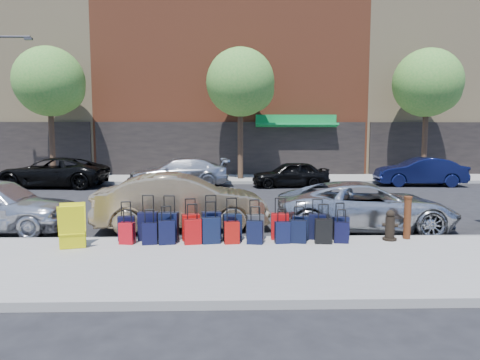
{
  "coord_description": "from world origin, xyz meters",
  "views": [
    {
      "loc": [
        -0.13,
        -14.63,
        2.6
      ],
      "look_at": [
        0.2,
        -1.5,
        1.22
      ],
      "focal_mm": 32.0,
      "sensor_mm": 36.0,
      "label": 1
    }
  ],
  "objects_px": {
    "suitcase_front_5": "(232,227)",
    "display_rack": "(72,227)",
    "tree_center": "(243,84)",
    "tree_right": "(430,85)",
    "bollard": "(407,217)",
    "car_far_3": "(420,172)",
    "fire_hydrant": "(390,226)",
    "car_near_2": "(366,206)",
    "car_far_1": "(179,172)",
    "tree_left": "(52,84)",
    "car_near_1": "(182,202)",
    "car_far_2": "(290,174)",
    "car_far_0": "(52,172)"
  },
  "relations": [
    {
      "from": "fire_hydrant",
      "to": "car_far_0",
      "type": "xyz_separation_m",
      "value": [
        -12.59,
        11.73,
        0.26
      ]
    },
    {
      "from": "tree_center",
      "to": "car_far_2",
      "type": "distance_m",
      "value": 6.02
    },
    {
      "from": "tree_left",
      "to": "car_far_1",
      "type": "bearing_deg",
      "value": -20.68
    },
    {
      "from": "tree_center",
      "to": "suitcase_front_5",
      "type": "bearing_deg",
      "value": -92.81
    },
    {
      "from": "fire_hydrant",
      "to": "car_far_3",
      "type": "relative_size",
      "value": 0.16
    },
    {
      "from": "suitcase_front_5",
      "to": "display_rack",
      "type": "bearing_deg",
      "value": 178.01
    },
    {
      "from": "suitcase_front_5",
      "to": "car_far_0",
      "type": "bearing_deg",
      "value": 115.71
    },
    {
      "from": "car_far_3",
      "to": "car_far_1",
      "type": "bearing_deg",
      "value": -84.56
    },
    {
      "from": "fire_hydrant",
      "to": "bollard",
      "type": "distance_m",
      "value": 0.51
    },
    {
      "from": "car_far_3",
      "to": "display_rack",
      "type": "bearing_deg",
      "value": -42.17
    },
    {
      "from": "suitcase_front_5",
      "to": "display_rack",
      "type": "height_order",
      "value": "suitcase_front_5"
    },
    {
      "from": "tree_left",
      "to": "tree_right",
      "type": "xyz_separation_m",
      "value": [
        21.0,
        0.0,
        0.0
      ]
    },
    {
      "from": "fire_hydrant",
      "to": "car_near_2",
      "type": "distance_m",
      "value": 1.75
    },
    {
      "from": "tree_left",
      "to": "bollard",
      "type": "bearing_deg",
      "value": -45.7
    },
    {
      "from": "tree_center",
      "to": "tree_left",
      "type": "bearing_deg",
      "value": 180.0
    },
    {
      "from": "bollard",
      "to": "car_near_2",
      "type": "distance_m",
      "value": 1.69
    },
    {
      "from": "tree_left",
      "to": "car_far_2",
      "type": "distance_m",
      "value": 13.94
    },
    {
      "from": "suitcase_front_5",
      "to": "display_rack",
      "type": "distance_m",
      "value": 3.53
    },
    {
      "from": "tree_right",
      "to": "car_near_1",
      "type": "height_order",
      "value": "tree_right"
    },
    {
      "from": "car_near_1",
      "to": "car_far_1",
      "type": "height_order",
      "value": "car_near_1"
    },
    {
      "from": "car_far_0",
      "to": "car_far_2",
      "type": "bearing_deg",
      "value": 92.92
    },
    {
      "from": "display_rack",
      "to": "car_far_1",
      "type": "height_order",
      "value": "car_far_1"
    },
    {
      "from": "tree_center",
      "to": "car_far_3",
      "type": "bearing_deg",
      "value": -15.68
    },
    {
      "from": "suitcase_front_5",
      "to": "car_far_3",
      "type": "height_order",
      "value": "car_far_3"
    },
    {
      "from": "tree_center",
      "to": "tree_right",
      "type": "bearing_deg",
      "value": 0.0
    },
    {
      "from": "tree_right",
      "to": "car_far_2",
      "type": "height_order",
      "value": "tree_right"
    },
    {
      "from": "display_rack",
      "to": "fire_hydrant",
      "type": "bearing_deg",
      "value": -11.38
    },
    {
      "from": "bollard",
      "to": "display_rack",
      "type": "height_order",
      "value": "bollard"
    },
    {
      "from": "bollard",
      "to": "car_far_0",
      "type": "height_order",
      "value": "car_far_0"
    },
    {
      "from": "car_far_1",
      "to": "car_far_3",
      "type": "relative_size",
      "value": 1.15
    },
    {
      "from": "tree_right",
      "to": "bollard",
      "type": "relative_size",
      "value": 7.15
    },
    {
      "from": "suitcase_front_5",
      "to": "car_far_3",
      "type": "relative_size",
      "value": 0.23
    },
    {
      "from": "tree_right",
      "to": "car_near_2",
      "type": "bearing_deg",
      "value": -120.75
    },
    {
      "from": "car_far_1",
      "to": "car_far_0",
      "type": "bearing_deg",
      "value": -95.98
    },
    {
      "from": "display_rack",
      "to": "suitcase_front_5",
      "type": "bearing_deg",
      "value": -5.93
    },
    {
      "from": "tree_right",
      "to": "car_far_0",
      "type": "xyz_separation_m",
      "value": [
        -20.11,
        -2.68,
        -4.67
      ]
    },
    {
      "from": "car_near_2",
      "to": "car_far_2",
      "type": "distance_m",
      "value": 9.8
    },
    {
      "from": "display_rack",
      "to": "car_near_2",
      "type": "bearing_deg",
      "value": 2.02
    },
    {
      "from": "display_rack",
      "to": "car_near_1",
      "type": "bearing_deg",
      "value": 34.29
    },
    {
      "from": "tree_left",
      "to": "car_far_1",
      "type": "height_order",
      "value": "tree_left"
    },
    {
      "from": "car_far_3",
      "to": "tree_left",
      "type": "bearing_deg",
      "value": -92.8
    },
    {
      "from": "display_rack",
      "to": "car_far_3",
      "type": "distance_m",
      "value": 18.11
    },
    {
      "from": "tree_left",
      "to": "bollard",
      "type": "height_order",
      "value": "tree_left"
    },
    {
      "from": "car_far_2",
      "to": "fire_hydrant",
      "type": "bearing_deg",
      "value": -0.8
    },
    {
      "from": "car_far_1",
      "to": "car_far_2",
      "type": "relative_size",
      "value": 1.32
    },
    {
      "from": "tree_right",
      "to": "car_near_2",
      "type": "height_order",
      "value": "tree_right"
    },
    {
      "from": "fire_hydrant",
      "to": "tree_center",
      "type": "bearing_deg",
      "value": 121.28
    },
    {
      "from": "tree_right",
      "to": "car_near_2",
      "type": "distance_m",
      "value": 15.48
    },
    {
      "from": "fire_hydrant",
      "to": "car_near_2",
      "type": "bearing_deg",
      "value": 110.28
    },
    {
      "from": "car_near_1",
      "to": "suitcase_front_5",
      "type": "bearing_deg",
      "value": -149.83
    }
  ]
}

